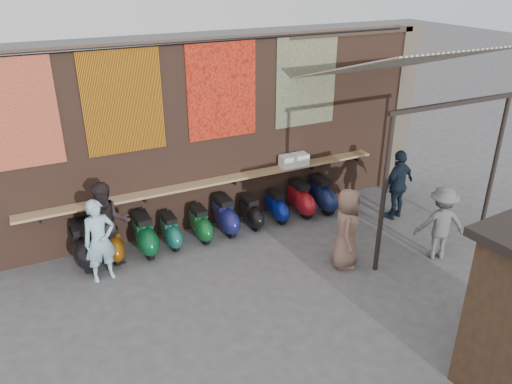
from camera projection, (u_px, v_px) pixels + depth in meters
ground at (264, 281)px, 9.22m from camera, size 70.00×70.00×0.00m
brick_wall at (206, 136)px, 10.58m from camera, size 10.00×0.40×4.00m
pier_right at (398, 108)px, 12.68m from camera, size 0.50×0.50×4.00m
eating_counter at (214, 181)px, 10.66m from camera, size 8.00×0.32×0.05m
shelf_box at (294, 160)px, 11.35m from camera, size 0.66×0.30×0.27m
tapestry_redgold at (12, 114)px, 8.53m from camera, size 1.50×0.02×2.00m
tapestry_sun at (123, 101)px, 9.30m from camera, size 1.50×0.02×2.00m
tapestry_orange at (222, 90)px, 10.10m from camera, size 1.50×0.02×2.00m
tapestry_multi at (306, 81)px, 10.91m from camera, size 1.50×0.02×2.00m
hang_rail at (206, 41)px, 9.56m from camera, size 9.50×0.06×0.06m
scooter_stool_0 at (83, 245)px, 9.56m from camera, size 0.40×0.89×0.85m
scooter_stool_1 at (112, 242)px, 9.78m from camera, size 0.34×0.76×0.72m
scooter_stool_2 at (145, 235)px, 9.97m from camera, size 0.38×0.85×0.81m
scooter_stool_3 at (171, 231)px, 10.24m from camera, size 0.32×0.71×0.67m
scooter_stool_4 at (201, 224)px, 10.49m from camera, size 0.33×0.74×0.71m
scooter_stool_5 at (225, 215)px, 10.75m from camera, size 0.38×0.84×0.80m
scooter_stool_6 at (251, 213)px, 11.00m from camera, size 0.32×0.72×0.68m
scooter_stool_7 at (276, 207)px, 11.27m from camera, size 0.32×0.71×0.67m
scooter_stool_8 at (300, 199)px, 11.52m from camera, size 0.37×0.82×0.78m
scooter_stool_9 at (321, 194)px, 11.69m from camera, size 0.39×0.86×0.82m
diner_left at (100, 241)px, 8.99m from camera, size 0.62×0.44×1.59m
diner_right at (108, 226)px, 9.35m from camera, size 0.86×0.68×1.74m
shopper_navy at (398, 185)px, 11.21m from camera, size 1.02×0.60×1.63m
shopper_grey at (441, 223)px, 9.68m from camera, size 1.12×0.91×1.51m
shopper_tan at (347, 228)px, 9.39m from camera, size 0.88×0.93×1.60m
stall_shelf at (504, 305)px, 7.24m from camera, size 1.77×0.26×0.06m
awning_canvas at (401, 63)px, 9.88m from camera, size 3.20×3.28×0.97m
awning_ledger at (354, 32)px, 11.00m from camera, size 3.30×0.08×0.12m
awning_header at (455, 104)px, 8.85m from camera, size 3.00×0.08×0.08m
awning_post_left at (384, 196)px, 8.93m from camera, size 0.09×0.09×3.10m
awning_post_right at (493, 170)px, 10.06m from camera, size 0.09×0.09×3.10m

